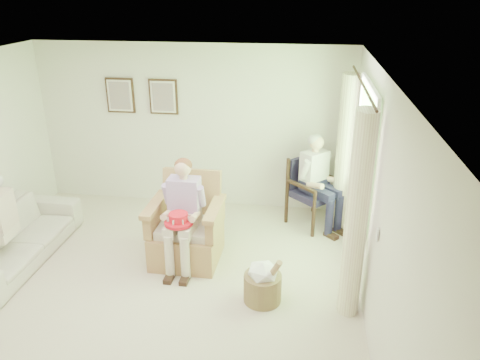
{
  "coord_description": "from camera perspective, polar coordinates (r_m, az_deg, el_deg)",
  "views": [
    {
      "loc": [
        1.73,
        -4.24,
        3.39
      ],
      "look_at": [
        0.95,
        1.29,
        1.05
      ],
      "focal_mm": 35.0,
      "sensor_mm": 36.0,
      "label": 1
    }
  ],
  "objects": [
    {
      "name": "ceiling",
      "position": [
        4.65,
        -14.32,
        12.24
      ],
      "size": [
        5.0,
        5.5,
        0.02
      ],
      "primitive_type": "cube",
      "color": "white",
      "rests_on": "back_wall"
    },
    {
      "name": "framed_print_left",
      "position": [
        7.69,
        -14.4,
        9.95
      ],
      "size": [
        0.45,
        0.05,
        0.55
      ],
      "color": "#382114",
      "rests_on": "back_wall"
    },
    {
      "name": "wood_armchair",
      "position": [
        7.15,
        9.1,
        -0.93
      ],
      "size": [
        0.66,
        0.62,
        1.01
      ],
      "rotation": [
        0.0,
        0.0,
        0.81
      ],
      "color": "black",
      "rests_on": "ground"
    },
    {
      "name": "sofa",
      "position": [
        6.84,
        -25.89,
        -6.48
      ],
      "size": [
        2.18,
        0.85,
        0.64
      ],
      "primitive_type": "imported",
      "rotation": [
        0.0,
        0.0,
        1.57
      ],
      "color": "beige",
      "rests_on": "ground"
    },
    {
      "name": "person_wicker",
      "position": [
        5.89,
        -6.99,
        -3.23
      ],
      "size": [
        0.4,
        0.63,
        1.4
      ],
      "rotation": [
        0.0,
        0.0,
        -0.02
      ],
      "color": "beige",
      "rests_on": "ground"
    },
    {
      "name": "hatbox",
      "position": [
        5.48,
        2.8,
        -12.31
      ],
      "size": [
        0.57,
        0.57,
        0.64
      ],
      "color": "tan",
      "rests_on": "ground"
    },
    {
      "name": "red_hat",
      "position": [
        5.76,
        -7.5,
        -4.83
      ],
      "size": [
        0.35,
        0.35,
        0.14
      ],
      "color": "red",
      "rests_on": "person_wicker"
    },
    {
      "name": "framed_print_right",
      "position": [
        7.46,
        -9.34,
        9.97
      ],
      "size": [
        0.45,
        0.05,
        0.55
      ],
      "color": "#382114",
      "rests_on": "back_wall"
    },
    {
      "name": "curtain_right",
      "position": [
        6.83,
        12.6,
        3.01
      ],
      "size": [
        0.34,
        0.34,
        2.3
      ],
      "primitive_type": "cylinder",
      "color": "#EFE9BB",
      "rests_on": "ground"
    },
    {
      "name": "person_dark",
      "position": [
        6.9,
        9.24,
        0.54
      ],
      "size": [
        0.4,
        0.63,
        1.39
      ],
      "rotation": [
        0.0,
        0.0,
        0.81
      ],
      "color": "#1D1A3A",
      "rests_on": "ground"
    },
    {
      "name": "wicker_armchair",
      "position": [
        6.24,
        -6.44,
        -6.49
      ],
      "size": [
        0.89,
        0.88,
        1.14
      ],
      "rotation": [
        0.0,
        0.0,
        -0.02
      ],
      "color": "tan",
      "rests_on": "ground"
    },
    {
      "name": "right_wall",
      "position": [
        4.79,
        16.45,
        -4.17
      ],
      "size": [
        0.04,
        5.5,
        2.6
      ],
      "primitive_type": "cube",
      "color": "silver",
      "rests_on": "ground"
    },
    {
      "name": "curtain_left",
      "position": [
        5.03,
        14.03,
        -4.48
      ],
      "size": [
        0.34,
        0.34,
        2.3
      ],
      "primitive_type": "cylinder",
      "color": "#EFE9BB",
      "rests_on": "ground"
    },
    {
      "name": "window",
      "position": [
        5.78,
        14.91,
        3.73
      ],
      "size": [
        0.13,
        2.5,
        1.63
      ],
      "color": "#2D6B23",
      "rests_on": "right_wall"
    },
    {
      "name": "back_wall",
      "position": [
        7.5,
        -5.71,
        6.43
      ],
      "size": [
        5.0,
        0.04,
        2.6
      ],
      "primitive_type": "cube",
      "color": "silver",
      "rests_on": "ground"
    },
    {
      "name": "floor",
      "position": [
        5.7,
        -11.74,
        -14.35
      ],
      "size": [
        5.5,
        5.5,
        0.0
      ],
      "primitive_type": "plane",
      "color": "beige",
      "rests_on": "ground"
    }
  ]
}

